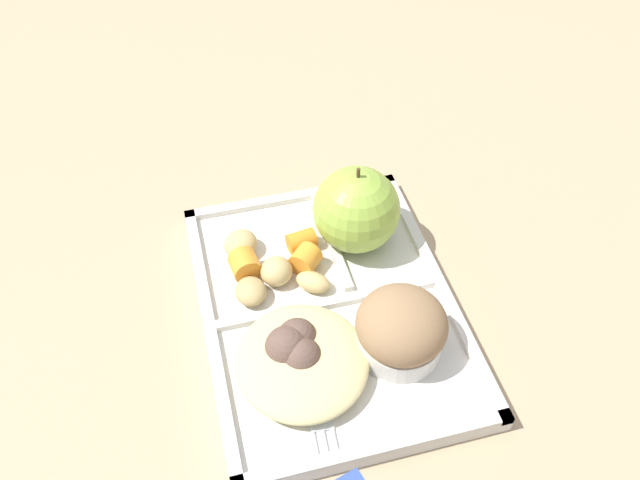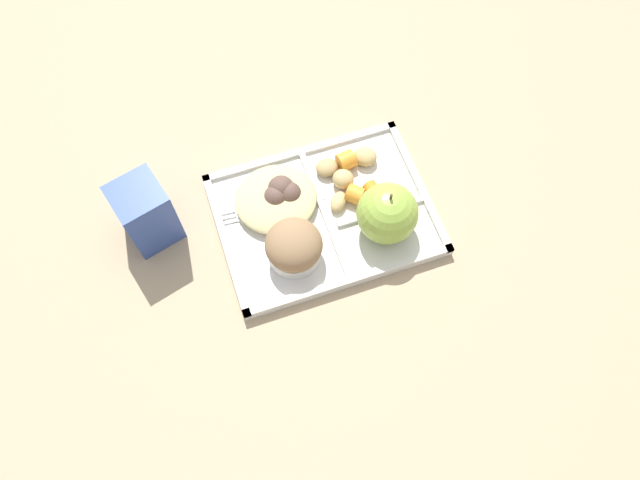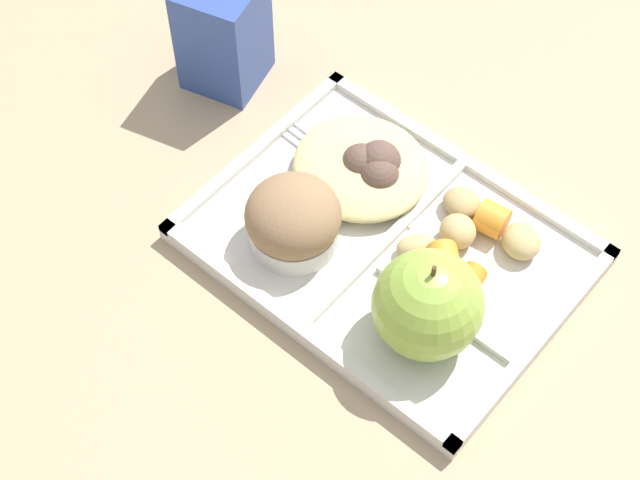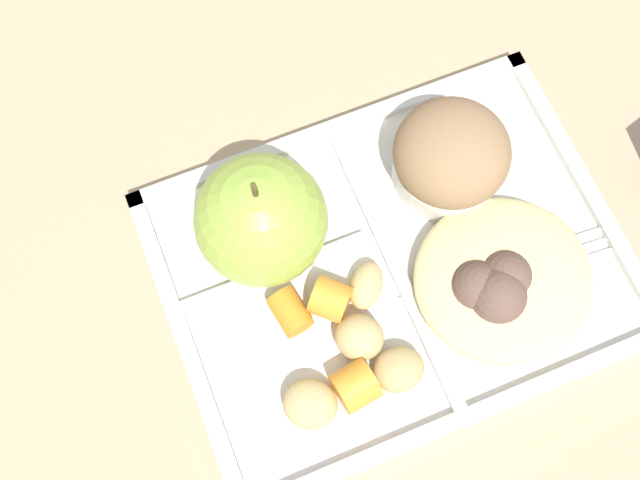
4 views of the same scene
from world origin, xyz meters
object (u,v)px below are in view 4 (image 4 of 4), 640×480
(green_apple, at_px, (261,220))
(bran_muffin, at_px, (450,157))
(plastic_fork, at_px, (517,267))
(lunch_tray, at_px, (391,268))

(green_apple, bearing_deg, bran_muffin, 0.00)
(bran_muffin, bearing_deg, plastic_fork, -78.56)
(lunch_tray, relative_size, bran_muffin, 3.87)
(lunch_tray, relative_size, green_apple, 3.21)
(bran_muffin, bearing_deg, green_apple, 180.00)
(lunch_tray, distance_m, green_apple, 0.10)
(lunch_tray, bearing_deg, green_apple, 146.71)
(green_apple, distance_m, plastic_fork, 0.18)
(lunch_tray, xyz_separation_m, green_apple, (-0.07, 0.05, 0.05))
(lunch_tray, relative_size, plastic_fork, 1.98)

